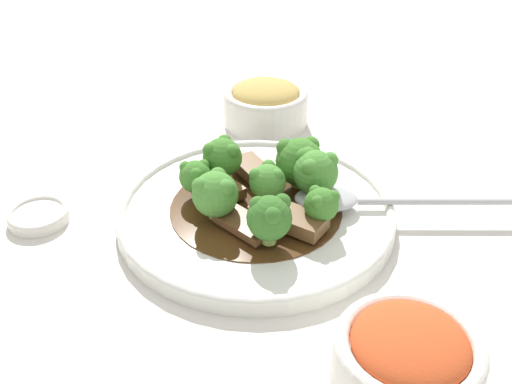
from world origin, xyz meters
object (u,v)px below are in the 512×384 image
beef_strip_3 (222,188)px  broccoli_floret_6 (300,161)px  main_plate (256,211)px  beef_strip_2 (256,173)px  broccoli_floret_0 (272,217)px  broccoli_floret_3 (195,176)px  broccoli_floret_2 (315,171)px  beef_strip_0 (244,224)px  broccoli_floret_4 (215,193)px  broccoli_floret_7 (222,157)px  sauce_dish (38,215)px  side_bowl_kimchi (408,356)px  side_bowl_appetizer (266,103)px  beef_strip_1 (288,217)px  serving_spoon (344,199)px  broccoli_floret_5 (321,204)px  broccoli_floret_1 (267,180)px

beef_strip_3 → broccoli_floret_6: broccoli_floret_6 is taller
main_plate → beef_strip_2: beef_strip_2 is taller
broccoli_floret_0 → broccoli_floret_3: size_ratio=1.27×
beef_strip_2 → broccoli_floret_2: 0.08m
beef_strip_0 → broccoli_floret_4: broccoli_floret_4 is taller
main_plate → broccoli_floret_2: bearing=90.9°
beef_strip_3 → broccoli_floret_7: (-0.03, 0.00, 0.02)m
broccoli_floret_0 → broccoli_floret_6: broccoli_floret_6 is taller
broccoli_floret_2 → sauce_dish: bearing=-97.9°
side_bowl_kimchi → side_bowl_appetizer: 0.44m
beef_strip_1 → beef_strip_2: 0.09m
broccoli_floret_2 → serving_spoon: (0.02, 0.03, -0.03)m
main_plate → sauce_dish: 0.22m
serving_spoon → side_bowl_appetizer: size_ratio=2.03×
beef_strip_0 → beef_strip_2: (-0.09, 0.03, 0.00)m
broccoli_floret_2 → broccoli_floret_3: bearing=-104.0°
beef_strip_0 → broccoli_floret_7: (-0.09, -0.01, 0.02)m
broccoli_floret_7 → broccoli_floret_2: bearing=58.8°
broccoli_floret_7 → broccoli_floret_0: bearing=13.4°
broccoli_floret_2 → broccoli_floret_6: (-0.03, -0.01, -0.00)m
main_plate → broccoli_floret_4: bearing=-73.4°
broccoli_floret_2 → broccoli_floret_4: size_ratio=1.10×
broccoli_floret_2 → broccoli_floret_7: (-0.05, -0.09, -0.00)m
main_plate → sauce_dish: (-0.04, -0.22, -0.00)m
broccoli_floret_0 → broccoli_floret_5: broccoli_floret_0 is taller
broccoli_floret_5 → main_plate: bearing=-129.2°
broccoli_floret_0 → broccoli_floret_6: bearing=151.4°
broccoli_floret_5 → beef_strip_2: bearing=-154.7°
broccoli_floret_4 → side_bowl_kimchi: (0.21, 0.11, -0.02)m
side_bowl_kimchi → broccoli_floret_0: bearing=-157.3°
broccoli_floret_1 → serving_spoon: size_ratio=0.19×
beef_strip_1 → sauce_dish: 0.26m
broccoli_floret_4 → broccoli_floret_6: bearing=113.2°
side_bowl_kimchi → beef_strip_1: bearing=-166.5°
broccoli_floret_4 → side_bowl_appetizer: (-0.23, 0.10, -0.02)m
side_bowl_kimchi → beef_strip_2: bearing=-167.9°
broccoli_floret_4 → side_bowl_kimchi: size_ratio=0.44×
main_plate → side_bowl_appetizer: bearing=165.7°
broccoli_floret_6 → broccoli_floret_7: size_ratio=1.11×
broccoli_floret_7 → side_bowl_appetizer: (-0.16, 0.08, -0.02)m
broccoli_floret_6 → serving_spoon: bearing=38.7°
broccoli_floret_4 → serving_spoon: size_ratio=0.21×
beef_strip_2 → side_bowl_kimchi: size_ratio=0.68×
beef_strip_0 → side_bowl_kimchi: 0.21m
beef_strip_3 → serving_spoon: bearing=69.5°
broccoli_floret_6 → broccoli_floret_7: 0.08m
broccoli_floret_7 → side_bowl_appetizer: bearing=153.4°
broccoli_floret_0 → sauce_dish: bearing=-114.9°
main_plate → broccoli_floret_5: size_ratio=7.28×
beef_strip_2 → broccoli_floret_6: (0.02, 0.04, 0.02)m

